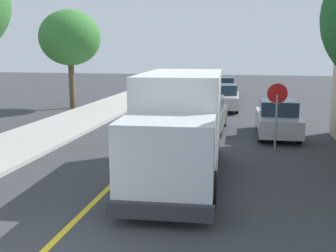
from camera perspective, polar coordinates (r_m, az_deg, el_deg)
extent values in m
cube|color=gold|center=(16.69, -2.57, -3.02)|extent=(0.16, 56.00, 0.01)
cube|color=silver|center=(13.23, 1.95, 1.78)|extent=(2.68, 5.13, 2.60)
cube|color=silver|center=(9.92, -0.16, -3.85)|extent=(2.39, 2.12, 1.70)
cube|color=#1E2D3D|center=(8.96, -0.97, -2.94)|extent=(2.04, 0.19, 0.75)
cube|color=#2D2D33|center=(9.22, -1.11, -11.72)|extent=(2.41, 0.33, 0.36)
cylinder|color=black|center=(10.30, 5.87, -8.88)|extent=(0.36, 1.02, 1.00)
cylinder|color=black|center=(10.57, -5.71, -8.36)|extent=(0.36, 1.02, 1.00)
cylinder|color=black|center=(14.67, 6.52, -3.00)|extent=(0.36, 1.02, 1.00)
cylinder|color=black|center=(14.86, -1.61, -2.75)|extent=(0.36, 1.02, 1.00)
cube|color=#4C564C|center=(20.16, 5.22, 1.17)|extent=(1.88, 4.43, 0.76)
cube|color=#1E2D3D|center=(20.21, 5.30, 3.20)|extent=(1.62, 1.83, 0.64)
cylinder|color=black|center=(18.76, 7.08, -0.59)|extent=(0.23, 0.64, 0.64)
cylinder|color=black|center=(18.96, 2.32, -0.40)|extent=(0.23, 0.64, 0.64)
cylinder|color=black|center=(21.53, 7.75, 0.82)|extent=(0.23, 0.64, 0.64)
cylinder|color=black|center=(21.70, 3.58, 0.98)|extent=(0.23, 0.64, 0.64)
cube|color=#B7B7BC|center=(27.25, 7.82, 3.55)|extent=(1.95, 4.46, 0.76)
cube|color=#1E2D3D|center=(27.32, 7.87, 5.04)|extent=(1.64, 1.85, 0.64)
cylinder|color=black|center=(25.89, 9.47, 2.40)|extent=(0.24, 0.65, 0.64)
cylinder|color=black|center=(25.92, 5.98, 2.50)|extent=(0.24, 0.65, 0.64)
cylinder|color=black|center=(28.68, 9.45, 3.19)|extent=(0.24, 0.65, 0.64)
cylinder|color=black|center=(28.71, 6.30, 3.27)|extent=(0.24, 0.65, 0.64)
cube|color=black|center=(34.30, 7.72, 4.97)|extent=(1.97, 4.47, 0.76)
cube|color=#1E2D3D|center=(34.39, 7.76, 6.16)|extent=(1.65, 1.86, 0.64)
cylinder|color=black|center=(32.93, 9.04, 4.13)|extent=(0.25, 0.65, 0.64)
cylinder|color=black|center=(32.96, 6.28, 4.20)|extent=(0.25, 0.65, 0.64)
cylinder|color=black|center=(35.73, 9.03, 4.62)|extent=(0.25, 0.65, 0.64)
cylinder|color=black|center=(35.76, 6.49, 4.69)|extent=(0.25, 0.65, 0.64)
cube|color=#B7B7BC|center=(19.47, 14.89, 0.52)|extent=(1.89, 4.43, 0.76)
cube|color=#1E2D3D|center=(19.22, 15.03, 2.50)|extent=(1.62, 1.83, 0.64)
cylinder|color=black|center=(20.86, 12.37, 0.36)|extent=(0.23, 0.64, 0.64)
cylinder|color=black|center=(20.99, 16.68, 0.22)|extent=(0.23, 0.64, 0.64)
cylinder|color=black|center=(18.09, 12.72, -1.19)|extent=(0.23, 0.64, 0.64)
cylinder|color=black|center=(18.24, 17.68, -1.33)|extent=(0.23, 0.64, 0.64)
cylinder|color=gray|center=(16.54, 14.70, 0.39)|extent=(0.08, 0.08, 2.20)
cylinder|color=red|center=(16.42, 14.88, 4.36)|extent=(0.76, 0.03, 0.76)
cylinder|color=white|center=(16.44, 14.88, 4.37)|extent=(0.80, 0.02, 0.80)
cylinder|color=brown|center=(28.54, -13.15, 5.37)|extent=(0.37, 0.37, 2.97)
ellipsoid|color=#387A33|center=(28.45, -13.42, 11.79)|extent=(4.02, 4.02, 3.62)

